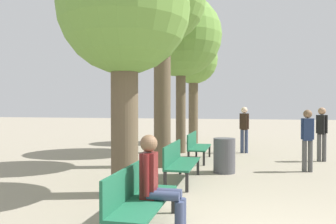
{
  "coord_description": "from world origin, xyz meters",
  "views": [
    {
      "loc": [
        -0.27,
        -3.84,
        1.7
      ],
      "look_at": [
        -2.14,
        4.44,
        1.55
      ],
      "focal_mm": 35.0,
      "sensor_mm": 36.0,
      "label": 1
    }
  ],
  "objects": [
    {
      "name": "tree_row_3",
      "position": [
        -2.45,
        11.09,
        3.73
      ],
      "size": [
        2.23,
        2.23,
        4.96
      ],
      "color": "brown",
      "rests_on": "ground_plane"
    },
    {
      "name": "trash_bin",
      "position": [
        -0.7,
        4.6,
        0.44
      ],
      "size": [
        0.55,
        0.55,
        0.88
      ],
      "color": "#4C4C51",
      "rests_on": "ground_plane"
    },
    {
      "name": "bench_row_0",
      "position": [
        -1.65,
        0.39,
        0.49
      ],
      "size": [
        0.53,
        1.75,
        0.87
      ],
      "color": "#1E6042",
      "rests_on": "ground_plane"
    },
    {
      "name": "person_seated",
      "position": [
        -1.4,
        0.49,
        0.69
      ],
      "size": [
        0.63,
        0.36,
        1.31
      ],
      "color": "#384260",
      "rests_on": "ground_plane"
    },
    {
      "name": "tree_row_1",
      "position": [
        -2.45,
        5.08,
        4.55
      ],
      "size": [
        2.45,
        2.45,
        5.93
      ],
      "color": "brown",
      "rests_on": "ground_plane"
    },
    {
      "name": "bench_row_2",
      "position": [
        -1.65,
        6.3,
        0.49
      ],
      "size": [
        0.53,
        1.75,
        0.87
      ],
      "color": "#1E6042",
      "rests_on": "ground_plane"
    },
    {
      "name": "tree_row_2",
      "position": [
        -2.45,
        7.92,
        4.22
      ],
      "size": [
        2.98,
        2.98,
        5.75
      ],
      "color": "brown",
      "rests_on": "ground_plane"
    },
    {
      "name": "tree_row_0",
      "position": [
        -2.45,
        2.05,
        3.47
      ],
      "size": [
        2.51,
        2.51,
        4.82
      ],
      "color": "brown",
      "rests_on": "ground_plane"
    },
    {
      "name": "bench_row_1",
      "position": [
        -1.65,
        3.35,
        0.49
      ],
      "size": [
        0.53,
        1.75,
        0.87
      ],
      "color": "#1E6042",
      "rests_on": "ground_plane"
    },
    {
      "name": "pedestrian_near",
      "position": [
        1.39,
        5.19,
        0.92
      ],
      "size": [
        0.33,
        0.22,
        1.61
      ],
      "color": "#4C4C4C",
      "rests_on": "ground_plane"
    },
    {
      "name": "pedestrian_far",
      "position": [
        2.13,
        6.99,
        0.95
      ],
      "size": [
        0.34,
        0.29,
        1.66
      ],
      "color": "#4C4C4C",
      "rests_on": "ground_plane"
    },
    {
      "name": "pedestrian_mid",
      "position": [
        -0.18,
        8.34,
        0.96
      ],
      "size": [
        0.34,
        0.24,
        1.67
      ],
      "color": "#384260",
      "rests_on": "ground_plane"
    }
  ]
}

